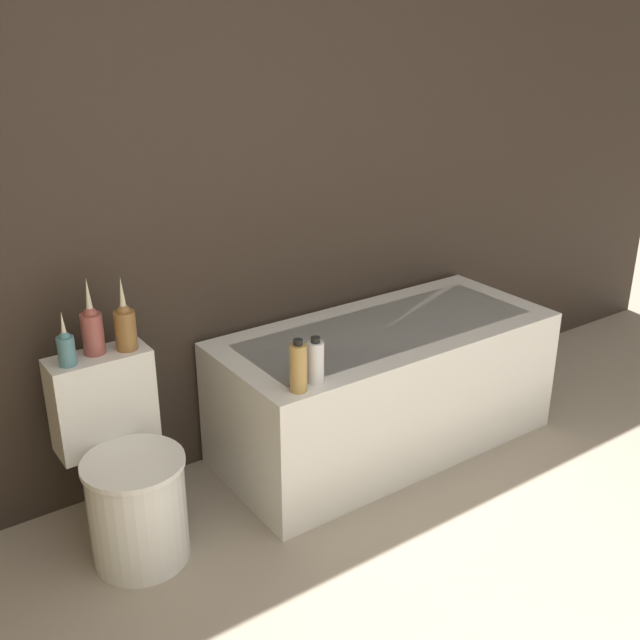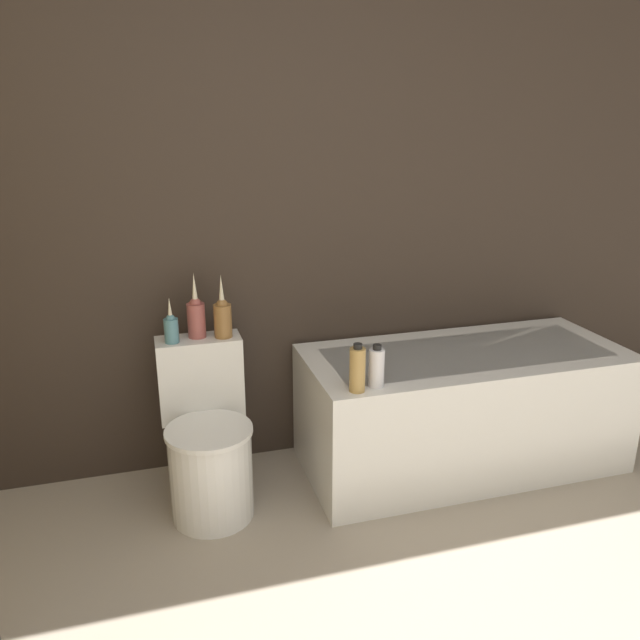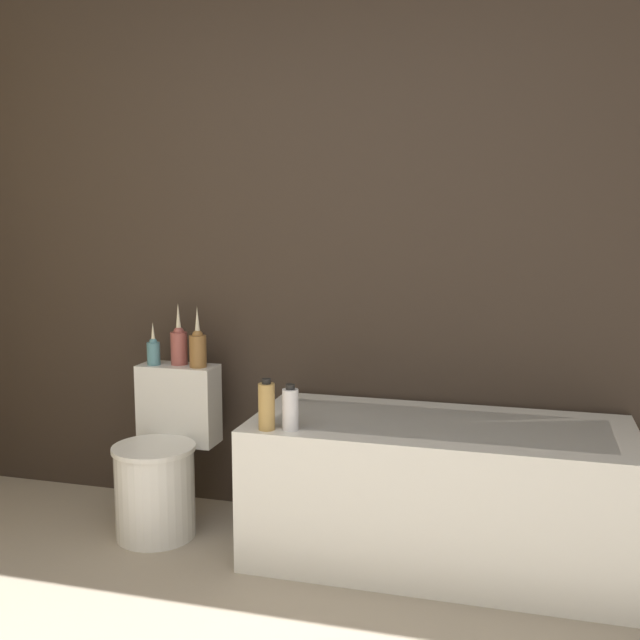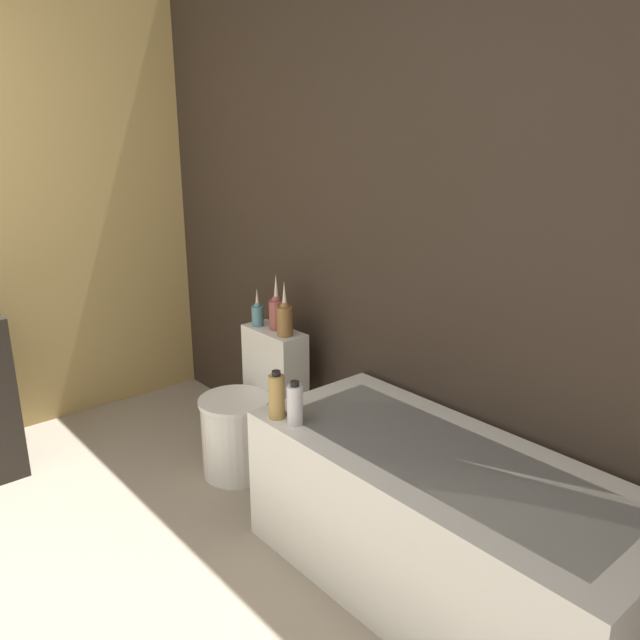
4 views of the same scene
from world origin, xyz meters
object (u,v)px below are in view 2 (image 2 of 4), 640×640
shampoo_bottle_short (377,367)px  bathtub (462,407)px  vase_gold (171,327)px  toilet (208,442)px  vase_silver (196,316)px  vase_bronze (223,316)px  shampoo_bottle_tall (357,369)px

shampoo_bottle_short → bathtub: bearing=24.1°
bathtub → vase_gold: (-1.32, 0.13, 0.49)m
toilet → vase_gold: vase_gold is taller
bathtub → vase_silver: size_ratio=5.30×
bathtub → vase_silver: bearing=172.0°
toilet → vase_bronze: bearing=56.0°
shampoo_bottle_short → vase_bronze: bearing=145.7°
shampoo_bottle_tall → shampoo_bottle_short: bearing=13.4°
toilet → vase_silver: vase_silver is taller
toilet → vase_silver: 0.54m
toilet → shampoo_bottle_short: (0.67, -0.22, 0.35)m
bathtub → toilet: (-1.21, -0.02, 0.01)m
toilet → shampoo_bottle_short: shampoo_bottle_short is taller
bathtub → shampoo_bottle_tall: size_ratio=7.50×
bathtub → vase_bronze: vase_bronze is taller
toilet → vase_silver: bearing=90.0°
bathtub → vase_silver: (-1.21, 0.17, 0.52)m
vase_bronze → shampoo_bottle_tall: size_ratio=1.37×
shampoo_bottle_tall → shampoo_bottle_short: shampoo_bottle_tall is taller
vase_gold → vase_bronze: bearing=2.4°
shampoo_bottle_short → vase_silver: bearing=148.2°
toilet → vase_gold: size_ratio=3.61×
bathtub → vase_gold: size_ratio=7.62×
shampoo_bottle_tall → bathtub: bearing=22.7°
shampoo_bottle_tall → shampoo_bottle_short: (0.09, 0.02, -0.01)m
vase_bronze → bathtub: bearing=-7.2°
vase_gold → vase_silver: bearing=20.6°
shampoo_bottle_tall → shampoo_bottle_short: 0.09m
vase_gold → vase_silver: 0.12m
bathtub → toilet: bearing=-178.9°
vase_gold → vase_silver: (0.11, 0.04, 0.03)m
shampoo_bottle_tall → shampoo_bottle_short: size_ratio=1.12×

